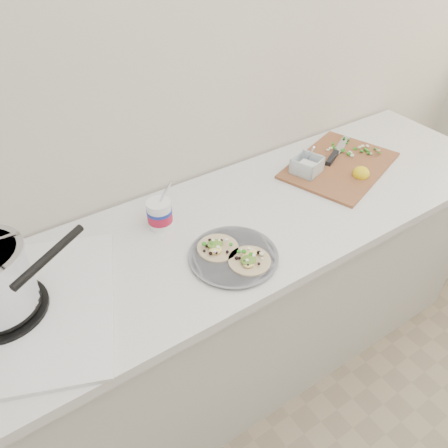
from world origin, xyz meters
TOP-DOWN VIEW (x-y plane):
  - counter at (0.00, 1.43)m, footprint 2.44×0.66m
  - taco_plate at (-0.08, 1.27)m, footprint 0.29×0.29m
  - tub at (-0.20, 1.54)m, footprint 0.09×0.09m
  - cutboard at (0.59, 1.49)m, footprint 0.57×0.48m

SIDE VIEW (x-z plane):
  - counter at x=0.00m, z-range 0.00..0.90m
  - taco_plate at x=-0.08m, z-range 0.90..0.94m
  - cutboard at x=0.59m, z-range 0.88..0.96m
  - tub at x=-0.20m, z-range 0.86..1.06m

